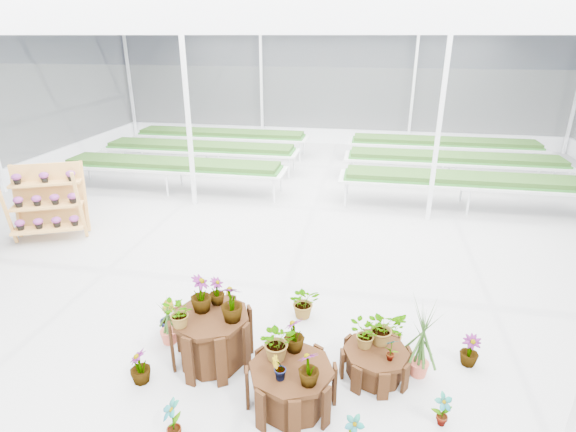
% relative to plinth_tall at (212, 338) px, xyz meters
% --- Properties ---
extents(ground_plane, '(24.00, 24.00, 0.00)m').
position_rel_plinth_tall_xyz_m(ground_plane, '(0.46, 1.83, -0.37)').
color(ground_plane, gray).
rests_on(ground_plane, ground).
extents(greenhouse_shell, '(18.00, 24.00, 4.50)m').
position_rel_plinth_tall_xyz_m(greenhouse_shell, '(0.46, 1.83, 1.88)').
color(greenhouse_shell, white).
rests_on(greenhouse_shell, ground).
extents(steel_frame, '(18.00, 24.00, 4.50)m').
position_rel_plinth_tall_xyz_m(steel_frame, '(0.46, 1.83, 1.88)').
color(steel_frame, silver).
rests_on(steel_frame, ground).
extents(nursery_benches, '(16.00, 7.00, 0.84)m').
position_rel_plinth_tall_xyz_m(nursery_benches, '(0.46, 9.03, 0.05)').
color(nursery_benches, silver).
rests_on(nursery_benches, ground).
extents(plinth_tall, '(1.30, 1.30, 0.74)m').
position_rel_plinth_tall_xyz_m(plinth_tall, '(0.00, 0.00, 0.00)').
color(plinth_tall, black).
rests_on(plinth_tall, ground).
extents(plinth_mid, '(1.28, 1.28, 0.56)m').
position_rel_plinth_tall_xyz_m(plinth_mid, '(1.20, -0.60, -0.09)').
color(plinth_mid, black).
rests_on(plinth_mid, ground).
extents(plinth_low, '(1.06, 1.06, 0.40)m').
position_rel_plinth_tall_xyz_m(plinth_low, '(2.20, 0.10, -0.17)').
color(plinth_low, black).
rests_on(plinth_low, ground).
extents(shelf_rack, '(1.72, 1.35, 1.61)m').
position_rel_plinth_tall_xyz_m(shelf_rack, '(-4.87, 3.27, 0.44)').
color(shelf_rack, '#C78C43').
rests_on(shelf_rack, ground).
extents(nursery_plants, '(4.67, 3.21, 1.26)m').
position_rel_plinth_tall_xyz_m(nursery_plants, '(1.16, 0.14, 0.17)').
color(nursery_plants, '#254417').
rests_on(nursery_plants, ground).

